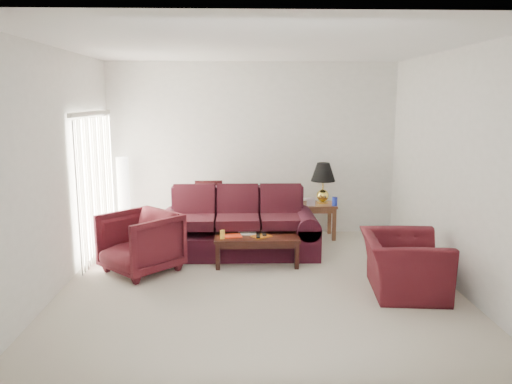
% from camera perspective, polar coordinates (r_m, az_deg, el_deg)
% --- Properties ---
extents(floor, '(5.00, 5.00, 0.00)m').
position_cam_1_polar(floor, '(6.65, 0.26, -10.30)').
color(floor, beige).
rests_on(floor, ground).
extents(blinds, '(0.10, 2.00, 2.16)m').
position_cam_1_polar(blinds, '(7.92, -17.90, 0.70)').
color(blinds, silver).
rests_on(blinds, ground).
extents(sofa, '(2.47, 1.11, 1.00)m').
position_cam_1_polar(sofa, '(7.67, -2.09, -3.54)').
color(sofa, black).
rests_on(sofa, ground).
extents(throw_pillow, '(0.47, 0.24, 0.48)m').
position_cam_1_polar(throw_pillow, '(8.51, -5.42, -0.25)').
color(throw_pillow, black).
rests_on(throw_pillow, sofa).
extents(end_table, '(0.60, 0.60, 0.59)m').
position_cam_1_polar(end_table, '(8.72, 7.20, -3.24)').
color(end_table, brown).
rests_on(end_table, ground).
extents(table_lamp, '(0.53, 0.53, 0.70)m').
position_cam_1_polar(table_lamp, '(8.64, 7.66, 1.01)').
color(table_lamp, gold).
rests_on(table_lamp, end_table).
extents(clock, '(0.14, 0.07, 0.14)m').
position_cam_1_polar(clock, '(8.46, 6.30, -1.12)').
color(clock, silver).
rests_on(clock, end_table).
extents(blue_canister, '(0.10, 0.10, 0.15)m').
position_cam_1_polar(blue_canister, '(8.52, 8.99, -1.07)').
color(blue_canister, '#172596').
rests_on(blue_canister, end_table).
extents(picture_frame, '(0.20, 0.20, 0.05)m').
position_cam_1_polar(picture_frame, '(8.73, 6.08, -0.68)').
color(picture_frame, white).
rests_on(picture_frame, end_table).
extents(floor_lamp, '(0.30, 0.30, 1.43)m').
position_cam_1_polar(floor_lamp, '(8.79, -14.89, -0.63)').
color(floor_lamp, white).
rests_on(floor_lamp, ground).
extents(armchair_left, '(1.29, 1.29, 0.84)m').
position_cam_1_polar(armchair_left, '(7.10, -13.07, -5.64)').
color(armchair_left, '#3C0D13').
rests_on(armchair_left, ground).
extents(armchair_right, '(1.07, 1.19, 0.72)m').
position_cam_1_polar(armchair_right, '(6.49, 16.48, -7.94)').
color(armchair_right, '#3D0E13').
rests_on(armchair_right, ground).
extents(coffee_table, '(1.35, 1.01, 0.43)m').
position_cam_1_polar(coffee_table, '(7.31, 0.08, -6.59)').
color(coffee_table, black).
rests_on(coffee_table, ground).
extents(magazine_red, '(0.32, 0.26, 0.02)m').
position_cam_1_polar(magazine_red, '(7.20, -2.83, -5.03)').
color(magazine_red, red).
rests_on(magazine_red, coffee_table).
extents(magazine_white, '(0.27, 0.21, 0.02)m').
position_cam_1_polar(magazine_white, '(7.34, -1.00, -4.71)').
color(magazine_white, silver).
rests_on(magazine_white, coffee_table).
extents(magazine_orange, '(0.32, 0.30, 0.01)m').
position_cam_1_polar(magazine_orange, '(7.18, 0.64, -5.06)').
color(magazine_orange, orange).
rests_on(magazine_orange, coffee_table).
extents(remote_a, '(0.06, 0.19, 0.02)m').
position_cam_1_polar(remote_a, '(7.11, 0.24, -5.03)').
color(remote_a, black).
rests_on(remote_a, coffee_table).
extents(remote_b, '(0.07, 0.19, 0.02)m').
position_cam_1_polar(remote_b, '(7.23, 0.92, -4.78)').
color(remote_b, black).
rests_on(remote_b, coffee_table).
extents(yellow_glass, '(0.07, 0.07, 0.12)m').
position_cam_1_polar(yellow_glass, '(7.09, -3.86, -4.87)').
color(yellow_glass, yellow).
rests_on(yellow_glass, coffee_table).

